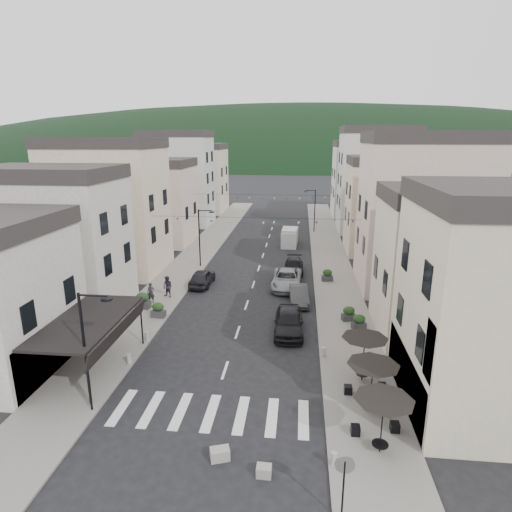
{
  "coord_description": "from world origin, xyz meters",
  "views": [
    {
      "loc": [
        4.06,
        -15.7,
        12.97
      ],
      "look_at": [
        0.54,
        18.18,
        3.5
      ],
      "focal_mm": 30.0,
      "sensor_mm": 36.0,
      "label": 1
    }
  ],
  "objects_px": {
    "parked_car_a": "(289,321)",
    "delivery_van": "(290,237)",
    "parked_car_b": "(299,295)",
    "parked_car_d": "(294,266)",
    "pedestrian_a": "(151,293)",
    "parked_car_c": "(287,279)",
    "parked_car_e": "(202,277)",
    "pedestrian_b": "(168,287)"
  },
  "relations": [
    {
      "from": "parked_car_c",
      "to": "pedestrian_b",
      "type": "xyz_separation_m",
      "value": [
        -9.74,
        -3.77,
        0.25
      ]
    },
    {
      "from": "parked_car_a",
      "to": "parked_car_b",
      "type": "distance_m",
      "value": 5.64
    },
    {
      "from": "parked_car_c",
      "to": "delivery_van",
      "type": "xyz_separation_m",
      "value": [
        -0.17,
        15.59,
        0.32
      ]
    },
    {
      "from": "parked_car_c",
      "to": "parked_car_d",
      "type": "distance_m",
      "value": 4.53
    },
    {
      "from": "parked_car_d",
      "to": "parked_car_e",
      "type": "relative_size",
      "value": 1.03
    },
    {
      "from": "parked_car_d",
      "to": "parked_car_a",
      "type": "bearing_deg",
      "value": -91.11
    },
    {
      "from": "parked_car_a",
      "to": "pedestrian_b",
      "type": "height_order",
      "value": "pedestrian_b"
    },
    {
      "from": "parked_car_a",
      "to": "parked_car_e",
      "type": "bearing_deg",
      "value": 130.79
    },
    {
      "from": "pedestrian_a",
      "to": "parked_car_d",
      "type": "bearing_deg",
      "value": 33.8
    },
    {
      "from": "parked_car_b",
      "to": "parked_car_a",
      "type": "bearing_deg",
      "value": -100.89
    },
    {
      "from": "parked_car_b",
      "to": "parked_car_c",
      "type": "distance_m",
      "value": 3.81
    },
    {
      "from": "parked_car_c",
      "to": "pedestrian_a",
      "type": "bearing_deg",
      "value": -153.26
    },
    {
      "from": "pedestrian_a",
      "to": "delivery_van",
      "type": "bearing_deg",
      "value": 56.34
    },
    {
      "from": "parked_car_d",
      "to": "pedestrian_a",
      "type": "xyz_separation_m",
      "value": [
        -11.27,
        -9.65,
        0.3
      ]
    },
    {
      "from": "pedestrian_b",
      "to": "delivery_van",
      "type": "bearing_deg",
      "value": 86.5
    },
    {
      "from": "parked_car_a",
      "to": "parked_car_c",
      "type": "bearing_deg",
      "value": 91.69
    },
    {
      "from": "delivery_van",
      "to": "parked_car_c",
      "type": "bearing_deg",
      "value": -87.21
    },
    {
      "from": "parked_car_d",
      "to": "parked_car_e",
      "type": "height_order",
      "value": "parked_car_e"
    },
    {
      "from": "parked_car_c",
      "to": "parked_car_a",
      "type": "bearing_deg",
      "value": -86.12
    },
    {
      "from": "parked_car_c",
      "to": "parked_car_e",
      "type": "xyz_separation_m",
      "value": [
        -7.64,
        -0.24,
        -0.03
      ]
    },
    {
      "from": "parked_car_a",
      "to": "parked_car_b",
      "type": "xyz_separation_m",
      "value": [
        0.64,
        5.6,
        -0.15
      ]
    },
    {
      "from": "parked_car_d",
      "to": "pedestrian_a",
      "type": "distance_m",
      "value": 14.84
    },
    {
      "from": "parked_car_d",
      "to": "parked_car_e",
      "type": "distance_m",
      "value": 9.48
    },
    {
      "from": "parked_car_e",
      "to": "pedestrian_b",
      "type": "bearing_deg",
      "value": 60.75
    },
    {
      "from": "parked_car_c",
      "to": "delivery_van",
      "type": "height_order",
      "value": "delivery_van"
    },
    {
      "from": "parked_car_b",
      "to": "pedestrian_a",
      "type": "height_order",
      "value": "pedestrian_a"
    },
    {
      "from": "parked_car_a",
      "to": "delivery_van",
      "type": "bearing_deg",
      "value": 90.25
    },
    {
      "from": "parked_car_a",
      "to": "pedestrian_a",
      "type": "distance_m",
      "value": 11.88
    },
    {
      "from": "parked_car_b",
      "to": "delivery_van",
      "type": "xyz_separation_m",
      "value": [
        -1.28,
        19.23,
        0.41
      ]
    },
    {
      "from": "parked_car_b",
      "to": "parked_car_d",
      "type": "height_order",
      "value": "parked_car_b"
    },
    {
      "from": "parked_car_b",
      "to": "pedestrian_b",
      "type": "xyz_separation_m",
      "value": [
        -10.85,
        -0.13,
        0.34
      ]
    },
    {
      "from": "parked_car_c",
      "to": "pedestrian_b",
      "type": "distance_m",
      "value": 10.45
    },
    {
      "from": "parked_car_e",
      "to": "parked_car_a",
      "type": "bearing_deg",
      "value": 133.42
    },
    {
      "from": "parked_car_b",
      "to": "parked_car_e",
      "type": "height_order",
      "value": "parked_car_e"
    },
    {
      "from": "parked_car_b",
      "to": "parked_car_d",
      "type": "xyz_separation_m",
      "value": [
        -0.53,
        8.13,
        -0.03
      ]
    },
    {
      "from": "parked_car_a",
      "to": "parked_car_e",
      "type": "distance_m",
      "value": 12.11
    },
    {
      "from": "delivery_van",
      "to": "pedestrian_a",
      "type": "xyz_separation_m",
      "value": [
        -10.52,
        -20.75,
        -0.13
      ]
    },
    {
      "from": "parked_car_d",
      "to": "delivery_van",
      "type": "relative_size",
      "value": 0.96
    },
    {
      "from": "pedestrian_a",
      "to": "pedestrian_b",
      "type": "relative_size",
      "value": 0.92
    },
    {
      "from": "parked_car_d",
      "to": "parked_car_e",
      "type": "xyz_separation_m",
      "value": [
        -8.22,
        -4.73,
        0.09
      ]
    },
    {
      "from": "parked_car_c",
      "to": "pedestrian_a",
      "type": "xyz_separation_m",
      "value": [
        -10.69,
        -5.16,
        0.18
      ]
    },
    {
      "from": "parked_car_c",
      "to": "parked_car_d",
      "type": "xyz_separation_m",
      "value": [
        0.58,
        4.49,
        -0.12
      ]
    }
  ]
}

